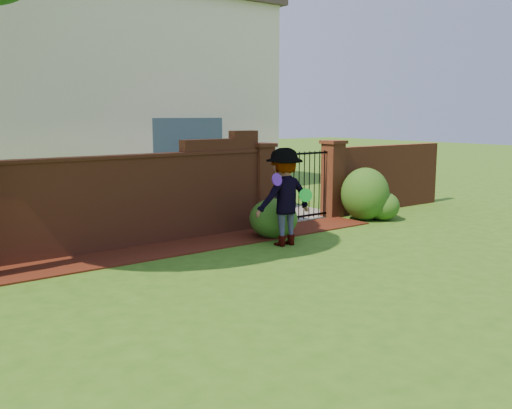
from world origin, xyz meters
TOP-DOWN VIEW (x-y plane):
  - ground at (0.00, 0.00)m, footprint 80.00×80.00m
  - mulch_bed at (-0.95, 3.34)m, footprint 11.10×1.08m
  - brick_wall at (-2.01, 4.00)m, footprint 8.70×0.31m
  - brick_wall_return at (6.60, 4.00)m, footprint 4.00×0.25m
  - pillar_left at (2.40, 4.00)m, footprint 0.50×0.50m
  - pillar_right at (4.60, 4.00)m, footprint 0.50×0.50m
  - iron_gate at (3.50, 4.00)m, footprint 1.78×0.03m
  - driveway at (3.50, 8.00)m, footprint 3.20×8.00m
  - house at (1.00, 12.00)m, footprint 12.40×6.40m
  - car at (3.98, 7.21)m, footprint 2.23×4.29m
  - shrub_left at (1.92, 2.99)m, footprint 0.99×0.99m
  - shrub_middle at (4.92, 3.23)m, footprint 1.14×1.14m
  - shrub_right at (5.24, 2.93)m, footprint 0.77×0.77m
  - man at (1.67, 2.33)m, footprint 1.25×0.77m
  - frisbee_purple at (1.31, 2.14)m, footprint 0.24×0.09m
  - frisbee_green at (1.97, 2.08)m, footprint 0.25×0.18m

SIDE VIEW (x-z plane):
  - ground at x=0.00m, z-range -0.01..0.00m
  - driveway at x=3.50m, z-range 0.00..0.01m
  - mulch_bed at x=-0.95m, z-range 0.00..0.03m
  - shrub_right at x=5.24m, z-range 0.00..0.68m
  - shrub_left at x=1.92m, z-range 0.00..0.81m
  - shrub_middle at x=4.92m, z-range 0.00..1.26m
  - car at x=3.98m, z-range 0.00..1.39m
  - brick_wall_return at x=6.60m, z-range 0.00..1.70m
  - iron_gate at x=3.50m, z-range 0.05..1.65m
  - brick_wall at x=-2.01m, z-range -0.15..2.01m
  - man at x=1.67m, z-range 0.00..1.88m
  - pillar_left at x=2.40m, z-range 0.02..1.90m
  - pillar_right at x=4.60m, z-range 0.02..1.90m
  - frisbee_green at x=1.97m, z-range 0.85..1.11m
  - frisbee_purple at x=1.31m, z-range 1.20..1.44m
  - house at x=1.00m, z-range 0.01..6.31m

